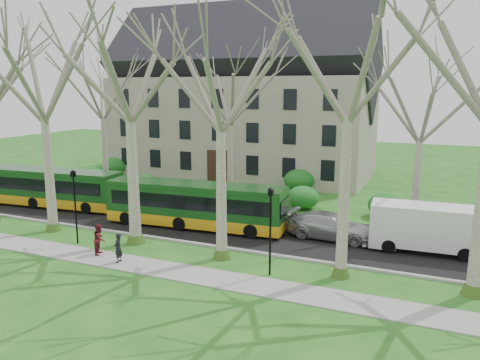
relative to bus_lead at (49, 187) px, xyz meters
name	(u,v)px	position (x,y,z in m)	size (l,w,h in m)	color
ground	(175,252)	(14.07, -5.03, -1.52)	(120.00, 120.00, 0.00)	#1F5F1B
sidewalk	(149,267)	(14.07, -7.53, -1.49)	(70.00, 2.00, 0.06)	gray
road	(218,225)	(14.07, 0.47, -1.49)	(80.00, 8.00, 0.06)	black
curb	(188,243)	(14.07, -3.53, -1.45)	(80.00, 0.25, 0.14)	#A5A39E
building	(243,97)	(8.07, 18.97, 6.54)	(26.50, 12.20, 16.00)	gray
tree_row_verge	(174,126)	(14.07, -4.73, 5.48)	(49.00, 7.00, 14.00)	gray
tree_row_far	(233,128)	(12.74, 5.97, 4.48)	(33.00, 7.00, 12.00)	gray
lamp_row	(163,212)	(14.07, -6.03, 1.05)	(36.22, 0.22, 4.30)	black
hedges	(212,182)	(9.40, 8.97, -0.52)	(30.60, 8.60, 2.00)	#175220
bus_lead	(49,187)	(0.00, 0.00, 0.00)	(11.72, 2.44, 2.93)	#134316
bus_follow	(195,204)	(12.93, -0.45, 0.02)	(11.91, 2.48, 2.98)	#134316
sedan	(331,226)	(21.63, 0.57, -0.69)	(2.17, 5.33, 1.55)	#AAAAAF
van_a	(427,229)	(26.96, 0.43, -0.16)	(5.98, 2.17, 2.61)	white
pedestrian_a	(118,248)	(12.28, -7.66, -0.68)	(0.57, 0.37, 1.56)	black
pedestrian_b	(100,239)	(10.57, -7.03, -0.62)	(0.82, 0.64, 1.69)	maroon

